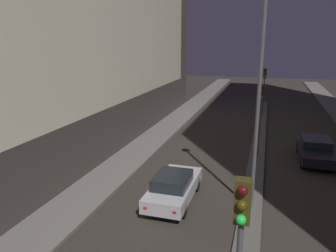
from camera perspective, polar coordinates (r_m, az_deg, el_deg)
The scene contains 8 objects.
building_left at distance 23.12m, azimuth -15.32°, elevation 20.04°, with size 6.01×34.31×18.98m.
median_strip at distance 22.90m, azimuth 15.37°, elevation -3.89°, with size 0.93×36.61×0.11m.
traffic_light_near at distance 6.91m, azimuth 12.47°, elevation -18.19°, with size 0.32×0.42×4.48m.
traffic_light_mid at distance 20.61m, azimuth 15.85°, elevation 3.66°, with size 0.32×0.42×4.48m.
traffic_light_far at distance 32.91m, azimuth 16.43°, elevation 7.52°, with size 0.32×0.42×4.48m.
street_lamp at distance 13.47m, azimuth 15.97°, elevation 11.40°, with size 0.54×0.54×9.41m.
car_left_lane at distance 15.03m, azimuth 1.01°, elevation -10.55°, with size 1.73×4.27×1.40m.
car_right_lane at distance 21.87m, azimuth 24.37°, elevation -3.76°, with size 1.92×4.53×1.36m.
Camera 1 is at (0.29, -2.48, 7.10)m, focal length 35.00 mm.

